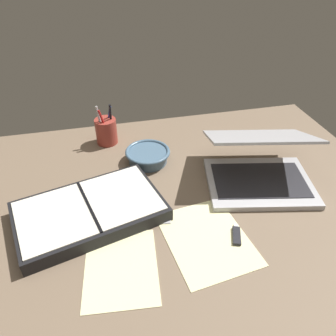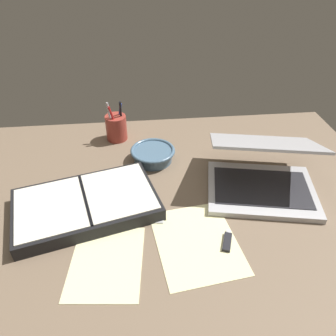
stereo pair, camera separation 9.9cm
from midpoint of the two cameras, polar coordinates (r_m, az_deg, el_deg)
The scene contains 9 objects.
desk_top at distance 99.87cm, azimuth 3.32°, elevation -5.82°, with size 140.00×100.00×2.00cm, color #75604C.
laptop at distance 105.51cm, azimuth 18.71°, elevation -0.98°, with size 37.93×37.26×18.07cm.
bowl at distance 113.11cm, azimuth -0.15°, elevation 2.35°, with size 15.42×15.42×4.68cm.
pen_cup at distance 125.11cm, azimuth -6.74°, elevation 6.99°, with size 7.84×7.84×15.77cm.
planner at distance 95.63cm, azimuth -11.17°, elevation -6.36°, with size 44.52×33.43×4.53cm.
scissors at distance 91.74cm, azimuth -3.71°, elevation -9.45°, with size 13.15×6.52×0.80cm.
paper_sheet_front at distance 87.93cm, azimuth 8.30°, elevation -12.76°, with size 20.55×26.08×0.16cm, color #F4EFB2.
paper_sheet_beside_planner at distance 83.71cm, azimuth -7.22°, elevation -16.08°, with size 17.39×22.39×0.16cm, color #F4EFB2.
usb_drive at distance 88.94cm, azimuth 13.53°, elevation -12.48°, with size 3.95×7.31×1.00cm.
Camera 2 is at (-8.50, -73.44, 68.24)cm, focal length 35.00 mm.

